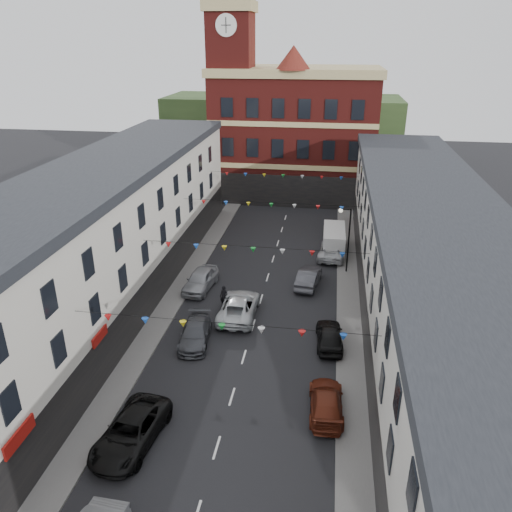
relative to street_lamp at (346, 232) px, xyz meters
The scene contains 19 objects.
ground 15.94m from the street_lamp, 115.07° to the right, with size 160.00×160.00×0.00m, color black.
pavement_left 18.43m from the street_lamp, 138.26° to the right, with size 1.80×64.00×0.15m, color #605E5B.
pavement_right 12.60m from the street_lamp, 88.33° to the right, with size 1.80×64.00×0.15m, color #605E5B.
terrace_left 22.52m from the street_lamp, 144.66° to the right, with size 8.40×56.00×10.70m.
terrace_right 14.04m from the street_lamp, 68.09° to the right, with size 8.40×56.00×9.70m.
civic_building 25.18m from the street_lamp, 105.30° to the left, with size 20.60×13.30×18.50m.
clock_tower 27.57m from the street_lamp, 123.79° to the left, with size 5.60×5.60×30.00m.
distant_hill 49.16m from the street_lamp, 102.40° to the left, with size 40.00×14.00×10.00m, color #2E4721.
street_lamp is the anchor object (origin of this frame).
car_left_c 25.07m from the street_lamp, 116.10° to the right, with size 2.51×5.44×1.51m, color black.
car_left_d 16.60m from the street_lamp, 128.57° to the right, with size 1.90×4.68×1.36m, color #46484E.
car_left_e 13.15m from the street_lamp, 157.29° to the right, with size 1.95×4.84×1.65m, color #9EA0A6.
car_right_c 18.75m from the street_lamp, 93.46° to the right, with size 1.87×4.61×1.34m, color maroon.
car_right_d 12.19m from the street_lamp, 95.12° to the right, with size 1.74×4.32×1.47m, color black.
car_right_e 5.24m from the street_lamp, 134.85° to the right, with size 1.59×4.56×1.50m, color #46474D.
car_right_f 4.73m from the street_lamp, 107.48° to the left, with size 2.40×5.20×1.45m, color silver.
moving_car 12.19m from the street_lamp, 131.72° to the right, with size 2.64×5.72×1.59m, color silver.
white_van 5.53m from the street_lamp, 101.41° to the left, with size 2.03×5.29×2.34m, color silver.
pedestrian 12.38m from the street_lamp, 140.06° to the right, with size 0.66×0.43×1.81m, color black.
Camera 1 is at (4.93, -26.87, 19.22)m, focal length 35.00 mm.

